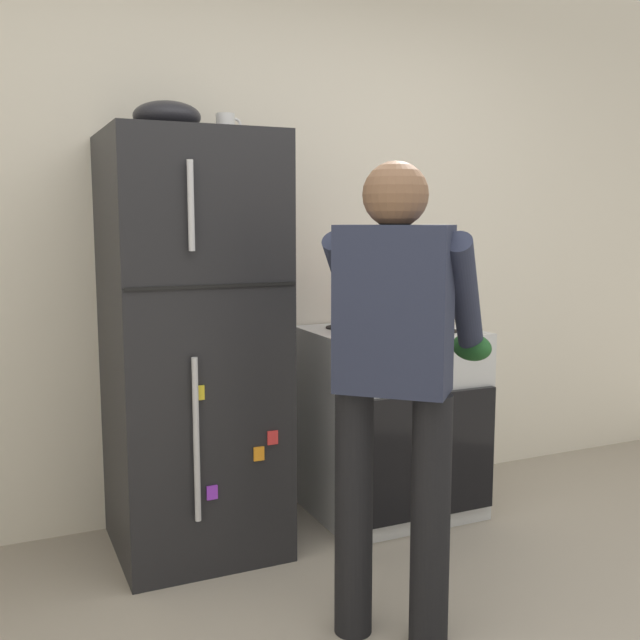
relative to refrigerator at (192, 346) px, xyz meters
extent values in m
cube|color=silver|center=(0.50, 0.38, 0.47)|extent=(6.00, 0.10, 2.70)
cube|color=black|center=(0.00, 0.00, 0.00)|extent=(0.68, 0.68, 1.77)
cube|color=black|center=(0.00, -0.34, 0.28)|extent=(0.67, 0.01, 0.01)
cylinder|color=#B7B7BC|center=(-0.08, -0.36, -0.30)|extent=(0.02, 0.02, 0.64)
cylinder|color=#B7B7BC|center=(-0.08, -0.36, 0.58)|extent=(0.02, 0.02, 0.33)
cube|color=yellow|center=(-0.07, -0.35, -0.12)|extent=(0.04, 0.01, 0.06)
cube|color=orange|center=(0.17, -0.35, -0.39)|extent=(0.04, 0.01, 0.06)
cube|color=purple|center=(-0.02, -0.35, -0.53)|extent=(0.04, 0.01, 0.06)
cube|color=red|center=(0.23, -0.35, -0.34)|extent=(0.04, 0.01, 0.06)
cube|color=silver|center=(0.97, 0.00, -0.44)|extent=(0.76, 0.64, 0.90)
cube|color=black|center=(0.97, -0.32, -0.51)|extent=(0.53, 0.01, 0.32)
cylinder|color=black|center=(0.79, -0.14, 0.01)|extent=(0.17, 0.17, 0.01)
cylinder|color=black|center=(1.15, -0.14, 0.01)|extent=(0.17, 0.17, 0.01)
cylinder|color=black|center=(0.79, 0.14, 0.01)|extent=(0.17, 0.17, 0.01)
cylinder|color=black|center=(1.15, 0.14, 0.01)|extent=(0.17, 0.17, 0.01)
cylinder|color=silver|center=(0.71, -0.33, -0.05)|extent=(0.04, 0.03, 0.04)
cylinder|color=silver|center=(0.88, -0.33, -0.05)|extent=(0.04, 0.03, 0.04)
cylinder|color=silver|center=(1.06, -0.33, -0.05)|extent=(0.04, 0.03, 0.04)
cylinder|color=silver|center=(1.23, -0.33, -0.05)|extent=(0.04, 0.03, 0.04)
cube|color=black|center=(0.97, -0.33, -0.52)|extent=(0.72, 0.03, 0.57)
cylinder|color=black|center=(0.31, -0.91, -0.45)|extent=(0.13, 0.13, 0.86)
cylinder|color=black|center=(0.50, -1.08, -0.45)|extent=(0.13, 0.13, 0.86)
cube|color=#23283D|center=(0.41, -1.00, 0.25)|extent=(0.40, 0.39, 0.54)
sphere|color=brown|center=(0.41, -1.00, 0.61)|extent=(0.21, 0.21, 0.21)
sphere|color=#292929|center=(0.41, -1.00, 0.57)|extent=(0.15, 0.15, 0.15)
cylinder|color=#23283D|center=(0.40, -0.71, 0.27)|extent=(0.38, 0.40, 0.46)
cylinder|color=#23283D|center=(0.69, -0.99, 0.27)|extent=(0.38, 0.40, 0.46)
ellipsoid|color=#1E5123|center=(0.53, -0.57, 0.07)|extent=(0.12, 0.18, 0.10)
ellipsoid|color=#1E5123|center=(0.83, -0.84, 0.07)|extent=(0.12, 0.18, 0.10)
cylinder|color=red|center=(0.81, -0.05, 0.08)|extent=(0.23, 0.23, 0.13)
cube|color=black|center=(0.67, -0.05, 0.13)|extent=(0.05, 0.03, 0.02)
cube|color=black|center=(0.95, -0.05, 0.13)|extent=(0.05, 0.03, 0.02)
cylinder|color=silver|center=(0.18, 0.05, 0.93)|extent=(0.08, 0.08, 0.10)
torus|color=silver|center=(0.22, 0.05, 0.94)|extent=(0.06, 0.01, 0.06)
cylinder|color=brown|center=(1.27, 0.20, 0.09)|extent=(0.05, 0.05, 0.14)
ellipsoid|color=black|center=(-0.08, 0.00, 0.95)|extent=(0.27, 0.27, 0.12)
camera|label=1|loc=(-0.78, -3.03, 0.53)|focal=41.32mm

